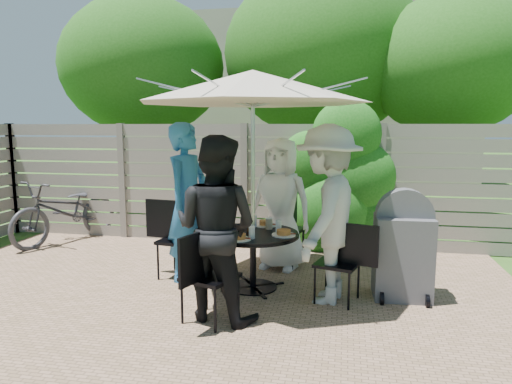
% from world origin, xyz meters
% --- Properties ---
extents(backyard_envelope, '(60.00, 60.00, 5.00)m').
position_xyz_m(backyard_envelope, '(0.09, 10.29, 2.61)').
color(backyard_envelope, '#2F551A').
rests_on(backyard_envelope, ground).
extents(patio_table, '(1.19, 1.19, 0.65)m').
position_xyz_m(patio_table, '(0.52, 1.09, 0.46)').
color(patio_table, black).
rests_on(patio_table, ground).
extents(umbrella, '(2.96, 2.96, 2.39)m').
position_xyz_m(umbrella, '(0.52, 1.09, 2.22)').
color(umbrella, silver).
rests_on(umbrella, ground).
extents(chair_back, '(0.57, 0.74, 0.97)m').
position_xyz_m(chair_back, '(0.74, 2.03, 0.29)').
color(chair_back, black).
rests_on(chair_back, ground).
extents(person_back, '(0.92, 0.70, 1.67)m').
position_xyz_m(person_back, '(0.71, 1.90, 0.84)').
color(person_back, white).
rests_on(person_back, ground).
extents(chair_left, '(0.71, 0.51, 0.94)m').
position_xyz_m(chair_left, '(-0.42, 1.31, 0.28)').
color(chair_left, black).
rests_on(chair_left, ground).
extents(person_left, '(0.58, 0.76, 1.86)m').
position_xyz_m(person_left, '(-0.29, 1.28, 0.93)').
color(person_left, '#266AA5').
rests_on(person_left, ground).
extents(chair_front, '(0.55, 0.69, 0.89)m').
position_xyz_m(chair_front, '(0.30, 0.15, 0.27)').
color(chair_front, black).
rests_on(chair_front, ground).
extents(person_front, '(0.97, 0.83, 1.74)m').
position_xyz_m(person_front, '(0.33, 0.28, 0.87)').
color(person_front, black).
rests_on(person_front, ground).
extents(chair_right, '(0.65, 0.51, 0.85)m').
position_xyz_m(chair_right, '(1.46, 0.87, 0.26)').
color(chair_right, black).
rests_on(chair_right, ground).
extents(person_right, '(0.93, 1.31, 1.84)m').
position_xyz_m(person_right, '(1.33, 0.90, 0.92)').
color(person_right, '#AEAFAA').
rests_on(person_right, ground).
extents(plate_back, '(0.26, 0.26, 0.06)m').
position_xyz_m(plate_back, '(0.60, 1.44, 0.68)').
color(plate_back, white).
rests_on(plate_back, patio_table).
extents(plate_left, '(0.26, 0.26, 0.06)m').
position_xyz_m(plate_left, '(0.17, 1.17, 0.68)').
color(plate_left, white).
rests_on(plate_left, patio_table).
extents(plate_front, '(0.26, 0.26, 0.06)m').
position_xyz_m(plate_front, '(0.44, 0.74, 0.68)').
color(plate_front, white).
rests_on(plate_front, patio_table).
extents(plate_right, '(0.26, 0.26, 0.06)m').
position_xyz_m(plate_right, '(0.87, 1.01, 0.68)').
color(plate_right, white).
rests_on(plate_right, patio_table).
extents(glass_back, '(0.07, 0.07, 0.14)m').
position_xyz_m(glass_back, '(0.48, 1.37, 0.72)').
color(glass_back, silver).
rests_on(glass_back, patio_table).
extents(glass_front, '(0.07, 0.07, 0.14)m').
position_xyz_m(glass_front, '(0.56, 0.81, 0.72)').
color(glass_front, silver).
rests_on(glass_front, patio_table).
extents(glass_right, '(0.07, 0.07, 0.14)m').
position_xyz_m(glass_right, '(0.80, 1.13, 0.72)').
color(glass_right, silver).
rests_on(glass_right, patio_table).
extents(syrup_jug, '(0.09, 0.09, 0.16)m').
position_xyz_m(syrup_jug, '(0.47, 1.15, 0.73)').
color(syrup_jug, '#59280C').
rests_on(syrup_jug, patio_table).
extents(coffee_cup, '(0.08, 0.08, 0.12)m').
position_xyz_m(coffee_cup, '(0.67, 1.28, 0.71)').
color(coffee_cup, '#C6B293').
rests_on(coffee_cup, patio_table).
extents(bicycle, '(1.25, 2.01, 1.00)m').
position_xyz_m(bicycle, '(-2.76, 2.60, 0.50)').
color(bicycle, '#333338').
rests_on(bicycle, ground).
extents(bbq_grill, '(0.59, 0.47, 1.18)m').
position_xyz_m(bbq_grill, '(2.11, 1.12, 0.54)').
color(bbq_grill, '#4F4F53').
rests_on(bbq_grill, ground).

